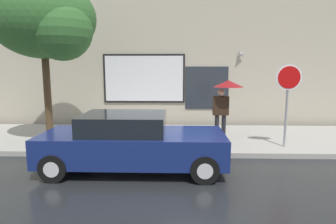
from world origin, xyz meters
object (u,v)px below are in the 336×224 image
pedestrian_with_umbrella (226,93)px  street_tree (46,21)px  parked_car (132,142)px  stop_sign (288,89)px  fire_hydrant (118,132)px

pedestrian_with_umbrella → street_tree: street_tree is taller
parked_car → pedestrian_with_umbrella: bearing=41.6°
stop_sign → fire_hydrant: bearing=177.9°
street_tree → parked_car: bearing=-35.8°
fire_hydrant → pedestrian_with_umbrella: (3.44, 0.51, 1.20)m
parked_car → stop_sign: bearing=21.0°
parked_car → stop_sign: stop_sign is taller
street_tree → stop_sign: 7.61m
pedestrian_with_umbrella → stop_sign: (1.72, -0.70, 0.19)m
pedestrian_with_umbrella → stop_sign: bearing=-22.0°
parked_car → stop_sign: 4.89m
parked_car → street_tree: size_ratio=0.87×
parked_car → fire_hydrant: (-0.74, 1.89, -0.18)m
pedestrian_with_umbrella → street_tree: bearing=-176.8°
fire_hydrant → street_tree: size_ratio=0.15×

